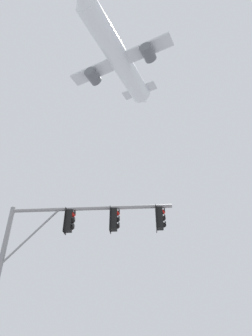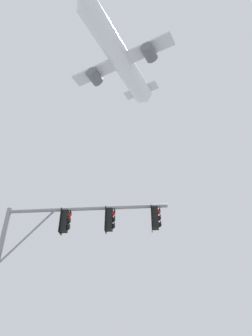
% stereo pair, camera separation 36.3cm
% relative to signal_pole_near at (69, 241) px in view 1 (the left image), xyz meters
% --- Properties ---
extents(signal_pole_near, '(6.78, 0.81, 6.79)m').
position_rel_signal_pole_near_xyz_m(signal_pole_near, '(0.00, 0.00, 0.00)').
color(signal_pole_near, gray).
rests_on(signal_pole_near, ground).
extents(airplane, '(22.02, 28.52, 8.24)m').
position_rel_signal_pole_near_xyz_m(airplane, '(0.67, 28.05, 49.50)').
color(airplane, white).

